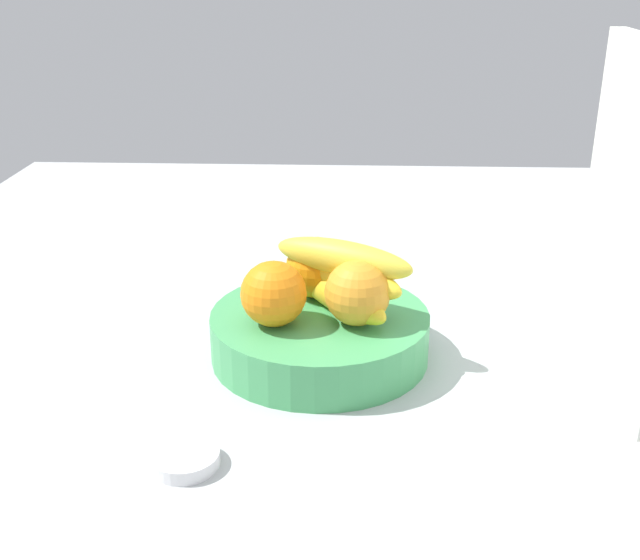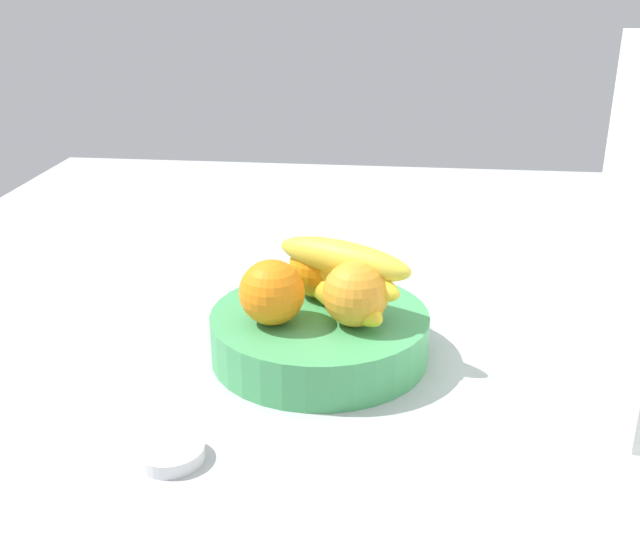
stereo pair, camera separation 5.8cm
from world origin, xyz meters
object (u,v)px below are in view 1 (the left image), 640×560
at_px(orange_front_right, 357,293).
at_px(jar_lid, 185,459).
at_px(fruit_bowl, 320,333).
at_px(banana_bunch, 341,275).
at_px(orange_center, 316,267).
at_px(orange_front_left, 274,294).
at_px(cutting_board, 631,219).

relative_size(orange_front_right, jar_lid, 1.14).
relative_size(fruit_bowl, jar_lid, 3.91).
bearing_deg(banana_bunch, orange_front_right, 26.54).
height_order(orange_front_right, jar_lid, orange_front_right).
relative_size(orange_center, jar_lid, 1.14).
bearing_deg(orange_front_left, orange_center, 151.54).
relative_size(cutting_board, jar_lid, 5.59).
distance_m(fruit_bowl, jar_lid, 0.25).
distance_m(orange_front_left, orange_front_right, 0.09).
height_order(fruit_bowl, orange_front_right, orange_front_right).
xyz_separation_m(orange_front_left, orange_center, (-0.08, 0.04, 0.00)).
distance_m(orange_front_right, cutting_board, 0.30).
relative_size(orange_center, cutting_board, 0.20).
height_order(orange_front_left, orange_front_right, same).
distance_m(cutting_board, jar_lid, 0.51).
bearing_deg(banana_bunch, cutting_board, 83.20).
distance_m(orange_front_left, banana_bunch, 0.09).
xyz_separation_m(fruit_bowl, orange_center, (-0.05, -0.01, 0.06)).
bearing_deg(cutting_board, fruit_bowl, -93.03).
height_order(cutting_board, jar_lid, cutting_board).
bearing_deg(banana_bunch, orange_front_left, -59.37).
bearing_deg(orange_front_left, banana_bunch, 120.63).
bearing_deg(jar_lid, fruit_bowl, 152.45).
xyz_separation_m(orange_front_right, jar_lid, (0.19, -0.16, -0.08)).
distance_m(orange_front_left, cutting_board, 0.39).
relative_size(fruit_bowl, banana_bunch, 1.48).
relative_size(banana_bunch, jar_lid, 2.64).
xyz_separation_m(banana_bunch, cutting_board, (0.04, 0.30, 0.08)).
distance_m(banana_bunch, cutting_board, 0.32).
relative_size(orange_front_right, orange_center, 1.00).
bearing_deg(orange_front_left, cutting_board, 91.13).
distance_m(orange_center, jar_lid, 0.30).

